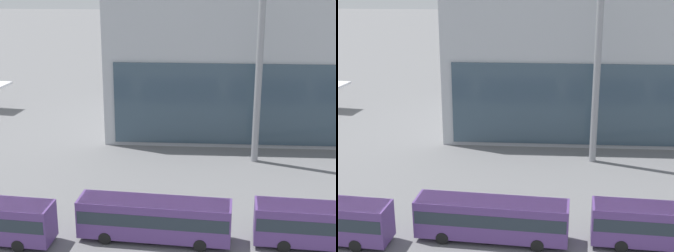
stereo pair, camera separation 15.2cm
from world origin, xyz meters
TOP-DOWN VIEW (x-y plane):
  - airliner_at_gate_far at (10.45, 57.46)m, footprint 44.80×41.81m
  - shuttle_bus_3 at (-4.48, 10.94)m, footprint 12.17×3.53m
  - shuttle_bus_4 at (9.28, 10.69)m, footprint 12.16×3.47m

SIDE VIEW (x-z plane):
  - shuttle_bus_3 at x=-4.48m, z-range 0.29..3.68m
  - shuttle_bus_4 at x=9.28m, z-range 0.29..3.68m
  - airliner_at_gate_far at x=10.45m, z-range -1.62..11.70m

